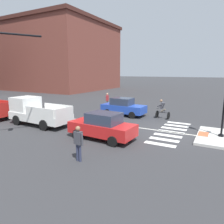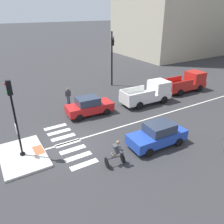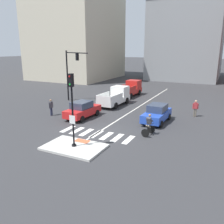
{
  "view_description": "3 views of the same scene",
  "coord_description": "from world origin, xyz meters",
  "views": [
    {
      "loc": [
        -13.78,
        -2.78,
        4.06
      ],
      "look_at": [
        -0.86,
        4.19,
        1.15
      ],
      "focal_mm": 32.8,
      "sensor_mm": 36.0,
      "label": 1
    },
    {
      "loc": [
        12.99,
        -4.15,
        8.63
      ],
      "look_at": [
        0.05,
        3.68,
        1.57
      ],
      "focal_mm": 35.73,
      "sensor_mm": 36.0,
      "label": 2
    },
    {
      "loc": [
        8.93,
        -15.31,
        6.62
      ],
      "look_at": [
        0.15,
        2.6,
        1.22
      ],
      "focal_mm": 38.13,
      "sensor_mm": 36.0,
      "label": 3
    }
  ],
  "objects": [
    {
      "name": "ground_plane",
      "position": [
        0.0,
        0.0,
        0.0
      ],
      "size": [
        300.0,
        300.0,
        0.0
      ],
      "primitive_type": "plane",
      "color": "#333335"
    },
    {
      "name": "traffic_island",
      "position": [
        0.0,
        -2.97,
        0.07
      ],
      "size": [
        4.05,
        2.7,
        0.15
      ],
      "primitive_type": "cube",
      "color": "beige",
      "rests_on": "ground"
    },
    {
      "name": "tactile_pad_front",
      "position": [
        0.0,
        -1.97,
        0.15
      ],
      "size": [
        1.1,
        0.6,
        0.01
      ],
      "primitive_type": "cube",
      "color": "#DB5B38",
      "rests_on": "traffic_island"
    },
    {
      "name": "signal_pole",
      "position": [
        0.0,
        -2.97,
        3.1
      ],
      "size": [
        0.44,
        0.38,
        4.9
      ],
      "color": "black",
      "rests_on": "traffic_island"
    },
    {
      "name": "crosswalk_stripe_a",
      "position": [
        -2.76,
        0.06,
        0.0
      ],
      "size": [
        0.44,
        1.8,
        0.01
      ],
      "primitive_type": "cube",
      "color": "silver",
      "rests_on": "ground"
    },
    {
      "name": "crosswalk_stripe_b",
      "position": [
        -1.84,
        0.06,
        0.0
      ],
      "size": [
        0.44,
        1.8,
        0.01
      ],
      "primitive_type": "cube",
      "color": "silver",
      "rests_on": "ground"
    },
    {
      "name": "crosswalk_stripe_c",
      "position": [
        -0.92,
        0.06,
        0.0
      ],
      "size": [
        0.44,
        1.8,
        0.01
      ],
      "primitive_type": "cube",
      "color": "silver",
      "rests_on": "ground"
    },
    {
      "name": "crosswalk_stripe_d",
      "position": [
        0.0,
        0.06,
        0.0
      ],
      "size": [
        0.44,
        1.8,
        0.01
      ],
      "primitive_type": "cube",
      "color": "silver",
      "rests_on": "ground"
    },
    {
      "name": "crosswalk_stripe_e",
      "position": [
        0.92,
        0.06,
        0.0
      ],
      "size": [
        0.44,
        1.8,
        0.01
      ],
      "primitive_type": "cube",
      "color": "silver",
      "rests_on": "ground"
    },
    {
      "name": "crosswalk_stripe_f",
      "position": [
        1.84,
        0.06,
        0.0
      ],
      "size": [
        0.44,
        1.8,
        0.01
      ],
      "primitive_type": "cube",
      "color": "silver",
      "rests_on": "ground"
    },
    {
      "name": "crosswalk_stripe_g",
      "position": [
        2.76,
        0.06,
        0.0
      ],
      "size": [
        0.44,
        1.8,
        0.01
      ],
      "primitive_type": "cube",
      "color": "silver",
      "rests_on": "ground"
    },
    {
      "name": "lane_centre_line",
      "position": [
        -0.05,
        10.0,
        0.0
      ],
      "size": [
        0.14,
        28.0,
        0.01
      ],
      "primitive_type": "cube",
      "color": "silver",
      "rests_on": "ground"
    },
    {
      "name": "traffic_light_mast",
      "position": [
        -8.56,
        8.89,
        4.2
      ],
      "size": [
        4.88,
        2.86,
        6.3
      ],
      "color": "black",
      "rests_on": "ground"
    },
    {
      "name": "car_red_westbound_near",
      "position": [
        -3.46,
        3.44,
        0.81
      ],
      "size": [
        2.02,
        4.19,
        1.64
      ],
      "color": "red",
      "rests_on": "ground"
    },
    {
      "name": "car_blue_eastbound_mid",
      "position": [
        3.4,
        5.29,
        0.81
      ],
      "size": [
        1.96,
        4.16,
        1.64
      ],
      "color": "#2347B7",
      "rests_on": "ground"
    },
    {
      "name": "pickup_truck_white_westbound_far",
      "position": [
        -2.88,
        9.84,
        0.98
      ],
      "size": [
        2.18,
        5.16,
        2.08
      ],
      "color": "white",
      "rests_on": "ground"
    },
    {
      "name": "pickup_truck_red_westbound_distant",
      "position": [
        -3.41,
        15.79,
        0.98
      ],
      "size": [
        2.23,
        5.18,
        2.08
      ],
      "color": "red",
      "rests_on": "ground"
    },
    {
      "name": "cyclist",
      "position": [
        3.77,
        1.69,
        0.87
      ],
      "size": [
        0.79,
        1.17,
        1.68
      ],
      "color": "black",
      "rests_on": "ground"
    },
    {
      "name": "pedestrian_at_curb_left",
      "position": [
        -6.74,
        2.75,
        0.98
      ],
      "size": [
        0.25,
        0.55,
        1.67
      ],
      "color": "#2D334C",
      "rests_on": "ground"
    }
  ]
}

